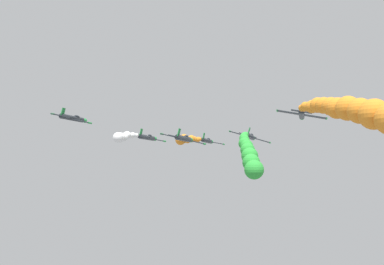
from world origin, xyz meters
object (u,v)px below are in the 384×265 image
object	(u,v)px
airplane_lead	(207,141)
airplane_right_inner	(250,137)
airplane_right_outer	(73,118)
airplane_trailing	(302,114)
airplane_left_outer	(184,138)
airplane_left_inner	(147,137)

from	to	relation	value
airplane_lead	airplane_right_inner	size ratio (longest dim) A/B	1.00
airplane_right_outer	airplane_trailing	size ratio (longest dim) A/B	1.00
airplane_right_inner	airplane_left_outer	distance (m)	17.27
airplane_lead	airplane_left_outer	world-z (taller)	airplane_lead
airplane_left_inner	airplane_right_inner	size ratio (longest dim) A/B	1.00
airplane_lead	airplane_right_outer	world-z (taller)	airplane_right_outer
airplane_left_inner	airplane_right_outer	world-z (taller)	airplane_right_outer
airplane_lead	airplane_left_inner	bearing A→B (deg)	-130.03
airplane_left_inner	airplane_right_inner	bearing A→B (deg)	3.51
airplane_right_inner	airplane_left_inner	bearing A→B (deg)	-176.49
airplane_left_inner	airplane_trailing	bearing A→B (deg)	-16.48
airplane_trailing	airplane_left_outer	bearing A→B (deg)	-178.83
airplane_lead	airplane_trailing	size ratio (longest dim) A/B	1.00
airplane_lead	airplane_right_inner	distance (m)	17.45
airplane_left_outer	airplane_right_outer	distance (m)	25.53
airplane_left_outer	airplane_right_outer	xyz separation A→B (m)	(-25.07, -0.29, 4.78)
airplane_lead	airplane_left_outer	size ratio (longest dim) A/B	1.00
airplane_left_inner	airplane_left_outer	world-z (taller)	airplane_left_inner
airplane_lead	airplane_left_inner	world-z (taller)	airplane_left_inner
airplane_right_inner	airplane_left_outer	xyz separation A→B (m)	(-11.99, -12.40, -0.94)
airplane_left_outer	airplane_trailing	world-z (taller)	airplane_trailing
airplane_right_outer	airplane_trailing	world-z (taller)	airplane_right_outer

